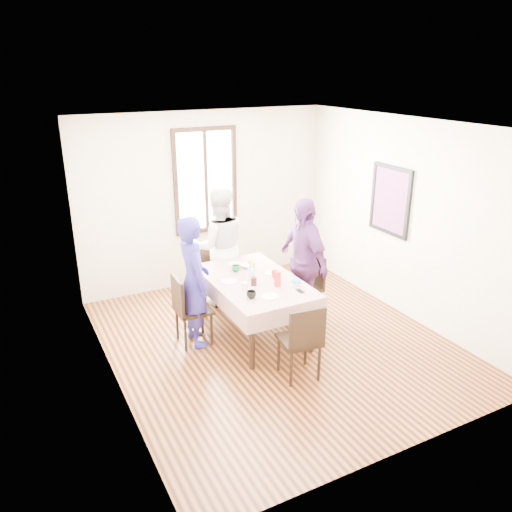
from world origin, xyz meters
The scene contains 31 objects.
ground centered at (0.00, 0.00, 0.00)m, with size 4.50×4.50×0.00m, color black.
back_wall centered at (0.00, 2.25, 1.35)m, with size 4.00×4.00×0.00m, color beige.
right_wall centered at (2.00, 0.00, 1.35)m, with size 4.50×4.50×0.00m, color beige.
window_frame centered at (0.00, 2.23, 1.65)m, with size 1.02×0.06×1.62m, color black.
window_pane centered at (0.00, 2.24, 1.65)m, with size 0.90×0.02×1.50m, color white.
art_poster centered at (1.98, 0.30, 1.55)m, with size 0.04×0.76×0.96m, color red.
dining_table centered at (-0.14, 0.32, 0.38)m, with size 0.93×1.59×0.75m, color black.
tablecloth centered at (-0.14, 0.32, 0.76)m, with size 1.05×1.71×0.01m, color #540B0B.
chair_left centered at (-0.92, 0.47, 0.46)m, with size 0.42×0.42×0.91m, color black.
chair_right centered at (0.63, 0.37, 0.46)m, with size 0.42×0.42×0.91m, color black.
chair_far centered at (-0.14, 1.41, 0.46)m, with size 0.42×0.42×0.91m, color black.
chair_near centered at (-0.14, -0.77, 0.46)m, with size 0.42×0.42×0.91m, color black.
person_left centered at (-0.90, 0.47, 0.83)m, with size 0.61×0.40×1.66m, color navy.
person_far centered at (-0.14, 1.39, 0.87)m, with size 0.84×0.66×1.73m, color silver.
person_right centered at (0.61, 0.37, 0.86)m, with size 1.01×0.42×1.73m, color #5C2D6A.
mug_black centered at (-0.42, -0.15, 0.81)m, with size 0.11×0.11×0.09m, color black.
mug_flag centered at (0.12, 0.24, 0.81)m, with size 0.10×0.10×0.10m, color red.
mug_green centered at (-0.23, 0.68, 0.81)m, with size 0.11×0.11×0.09m, color #0C7226.
serving_bowl centered at (-0.03, 0.74, 0.79)m, with size 0.20×0.20×0.05m, color white.
juice_carton centered at (0.02, 0.01, 0.86)m, with size 0.06×0.06×0.19m, color red.
butter_tub centered at (0.22, -0.09, 0.79)m, with size 0.12×0.12×0.06m, color white.
jam_jar centered at (-0.23, 0.17, 0.81)m, with size 0.07×0.07×0.10m, color black.
drinking_glass centered at (-0.38, 0.11, 0.81)m, with size 0.07×0.07×0.10m, color silver.
smartphone centered at (0.18, -0.25, 0.77)m, with size 0.06×0.12×0.01m, color black.
flower_vase centered at (-0.17, 0.35, 0.84)m, with size 0.07×0.07×0.15m, color silver.
plate_left centered at (-0.46, 0.40, 0.77)m, with size 0.20×0.20×0.01m, color white.
plate_right centered at (0.15, 0.40, 0.77)m, with size 0.20×0.20×0.01m, color white.
plate_far centered at (-0.13, 0.91, 0.77)m, with size 0.20×0.20×0.01m, color white.
plate_near centered at (-0.21, -0.22, 0.77)m, with size 0.20×0.20×0.01m, color white.
butter_lid centered at (0.22, -0.09, 0.83)m, with size 0.12×0.12×0.01m, color blue.
flower_bunch centered at (-0.17, 0.35, 0.96)m, with size 0.09×0.09×0.10m, color yellow, non-canonical shape.
Camera 1 is at (-2.84, -4.93, 3.31)m, focal length 35.62 mm.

